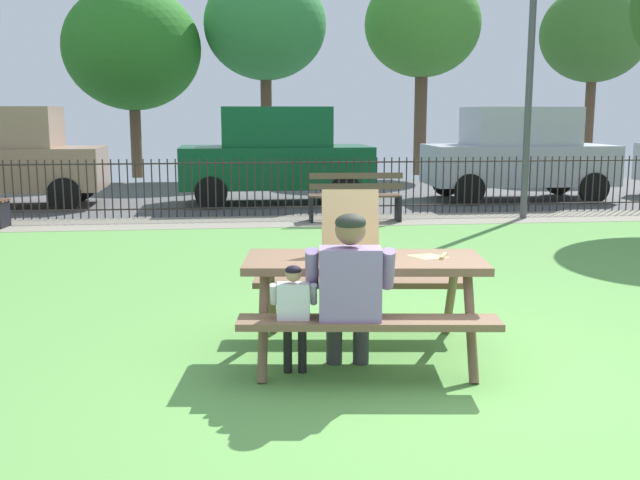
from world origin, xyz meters
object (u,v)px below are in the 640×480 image
(parked_car_left, at_px, (2,156))
(pizza_slice_on_table, at_px, (431,256))
(lamp_post_walkway, at_px, (530,72))
(far_tree_center, at_px, (265,25))
(park_bench_center, at_px, (355,197))
(far_tree_midleft, at_px, (132,48))
(child_at_table, at_px, (294,310))
(parked_car_center, at_px, (276,154))
(picnic_table_foreground, at_px, (364,280))
(pizza_box_open, at_px, (351,244))
(parked_car_right, at_px, (518,153))
(far_tree_right, at_px, (594,34))
(far_tree_midright, at_px, (423,25))
(adult_at_table, at_px, (350,288))

(parked_car_left, bearing_deg, pizza_slice_on_table, -58.28)
(lamp_post_walkway, xyz_separation_m, far_tree_center, (-4.16, 9.37, 1.80))
(park_bench_center, relative_size, parked_car_left, 0.41)
(park_bench_center, height_order, far_tree_midleft, far_tree_midleft)
(child_at_table, bearing_deg, parked_car_center, 87.50)
(picnic_table_foreground, bearing_deg, pizza_slice_on_table, -0.24)
(pizza_box_open, relative_size, lamp_post_walkway, 0.13)
(parked_car_right, distance_m, far_tree_right, 8.79)
(child_at_table, distance_m, far_tree_midright, 18.10)
(far_tree_center, xyz_separation_m, far_tree_right, (9.97, 0.00, -0.14))
(far_tree_center, bearing_deg, far_tree_midleft, 180.00)
(far_tree_right, bearing_deg, pizza_slice_on_table, -119.83)
(park_bench_center, distance_m, parked_car_right, 4.92)
(lamp_post_walkway, height_order, parked_car_right, lamp_post_walkway)
(child_at_table, bearing_deg, far_tree_midright, 72.97)
(pizza_slice_on_table, height_order, lamp_post_walkway, lamp_post_walkway)
(parked_car_left, bearing_deg, lamp_post_walkway, -15.94)
(picnic_table_foreground, xyz_separation_m, pizza_box_open, (-0.08, 0.10, 0.27))
(adult_at_table, xyz_separation_m, parked_car_center, (0.06, 10.32, 0.35))
(pizza_box_open, distance_m, far_tree_midright, 17.37)
(adult_at_table, bearing_deg, parked_car_left, 117.53)
(adult_at_table, xyz_separation_m, far_tree_right, (10.13, 16.92, 3.55))
(parked_car_center, xyz_separation_m, far_tree_right, (10.07, 6.60, 3.19))
(pizza_slice_on_table, distance_m, park_bench_center, 7.08)
(far_tree_midleft, height_order, far_tree_midright, far_tree_midright)
(parked_car_left, bearing_deg, far_tree_midleft, 75.01)
(picnic_table_foreground, relative_size, lamp_post_walkway, 0.47)
(park_bench_center, distance_m, far_tree_right, 13.45)
(pizza_box_open, relative_size, adult_at_table, 0.47)
(adult_at_table, xyz_separation_m, child_at_table, (-0.39, 0.02, -0.15))
(parked_car_right, bearing_deg, pizza_box_open, -118.00)
(lamp_post_walkway, distance_m, far_tree_center, 10.41)
(parked_car_right, xyz_separation_m, far_tree_midright, (-0.49, 6.60, 3.39))
(far_tree_right, bearing_deg, park_bench_center, -133.32)
(adult_at_table, height_order, far_tree_midleft, far_tree_midleft)
(pizza_box_open, height_order, parked_car_left, parked_car_left)
(adult_at_table, bearing_deg, child_at_table, 177.49)
(pizza_box_open, relative_size, parked_car_left, 0.14)
(park_bench_center, relative_size, parked_car_right, 0.41)
(pizza_box_open, xyz_separation_m, child_at_table, (-0.49, -0.56, -0.35))
(pizza_slice_on_table, relative_size, far_tree_midright, 0.05)
(picnic_table_foreground, relative_size, child_at_table, 2.35)
(child_at_table, distance_m, parked_car_left, 11.46)
(pizza_slice_on_table, bearing_deg, far_tree_center, 91.89)
(parked_car_center, distance_m, far_tree_right, 12.45)
(parked_car_left, xyz_separation_m, parked_car_right, (10.67, -0.00, 0.00))
(adult_at_table, relative_size, far_tree_midleft, 0.22)
(parked_car_right, height_order, far_tree_center, far_tree_center)
(pizza_slice_on_table, height_order, far_tree_right, far_tree_right)
(far_tree_center, bearing_deg, parked_car_right, -52.18)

